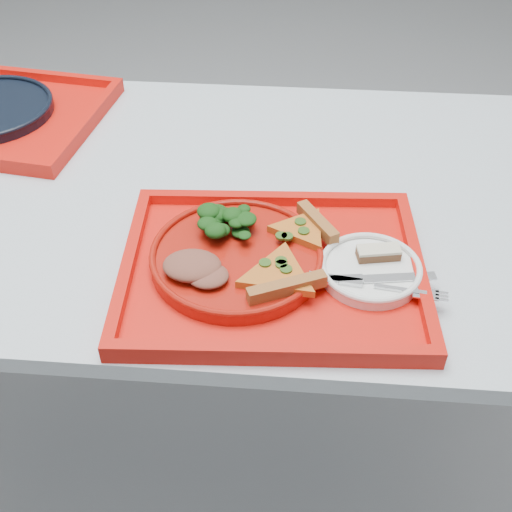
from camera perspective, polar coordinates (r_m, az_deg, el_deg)
name	(u,v)px	position (r m, az deg, el deg)	size (l,w,h in m)	color
ground	(186,426)	(1.71, -6.24, -14.83)	(10.00, 10.00, 0.00)	gray
table	(160,220)	(1.21, -8.56, 3.19)	(1.60, 0.80, 0.75)	#ADB8C2
tray_main	(272,272)	(0.97, 1.46, -1.45)	(0.45, 0.35, 0.01)	red
dinner_plate	(237,258)	(0.97, -1.73, -0.22)	(0.26, 0.26, 0.02)	#9E140A
side_plate	(370,271)	(0.97, 10.10, -1.34)	(0.15, 0.15, 0.01)	white
pizza_slice_a	(279,272)	(0.92, 2.02, -1.44)	(0.13, 0.11, 0.02)	orange
pizza_slice_b	(302,228)	(1.00, 4.15, 2.54)	(0.11, 0.10, 0.02)	orange
salad_heap	(230,219)	(0.99, -2.30, 3.30)	(0.09, 0.08, 0.04)	black
meat_portion	(192,266)	(0.93, -5.70, -0.86)	(0.09, 0.07, 0.03)	brown
dessert_bar	(378,253)	(0.97, 10.83, 0.28)	(0.07, 0.04, 0.02)	#4D2919
knife	(373,278)	(0.94, 10.36, -1.93)	(0.18, 0.02, 0.01)	silver
fork	(373,285)	(0.93, 10.34, -2.55)	(0.18, 0.02, 0.01)	silver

